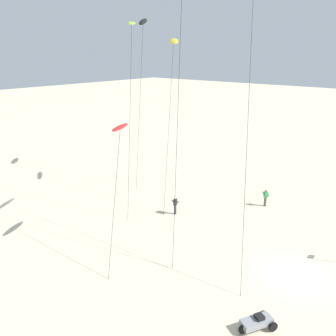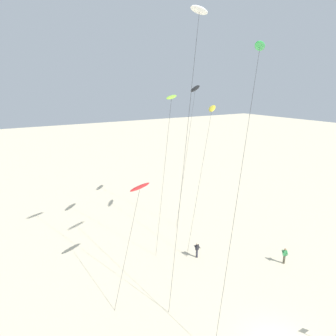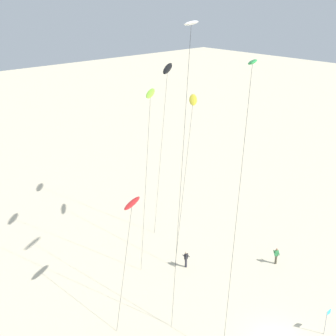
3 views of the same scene
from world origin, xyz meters
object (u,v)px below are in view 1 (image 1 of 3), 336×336
Objects in this scene: kite_yellow at (174,43)px; kite_lime at (132,26)px; kite_flyer_middle at (266,197)px; beach_buggy at (257,322)px; kite_flyer_nearest at (175,205)px; kite_red at (120,128)px; kite_black at (143,23)px.

kite_yellow is 0.93× the size of kite_lime.
kite_flyer_middle is 0.81× the size of beach_buggy.
kite_flyer_nearest is 1.00× the size of kite_flyer_middle.
kite_flyer_nearest is at bearing 3.57° from kite_red.
kite_red is 16.34m from kite_flyer_middle.
kite_flyer_middle is at bearing -38.89° from kite_flyer_nearest.
kite_flyer_nearest is (0.43, -4.36, -14.97)m from kite_lime.
kite_red is at bearing -141.98° from kite_lime.
kite_black is 18.24m from kite_red.
kite_lime reaches higher than beach_buggy.
beach_buggy is at bearing -96.72° from kite_red.
kite_yellow is at bearing 40.89° from kite_flyer_nearest.
kite_flyer_nearest reaches higher than beach_buggy.
kite_black is 8.39× the size of beach_buggy.
kite_flyer_nearest is at bearing -123.93° from kite_black.
beach_buggy is (-14.63, -6.35, -0.46)m from kite_flyer_middle.
beach_buggy is at bearing -128.29° from kite_yellow.
kite_black reaches higher than kite_flyer_nearest.
kite_yellow is 5.16m from kite_lime.
kite_black is 10.43× the size of kite_flyer_nearest.
kite_yellow is 13.21m from kite_red.
kite_flyer_nearest and kite_flyer_middle have the same top height.
kite_yellow is 9.12× the size of kite_flyer_middle.
kite_black is 8.80m from kite_lime.
kite_red is at bearing -158.54° from kite_yellow.
kite_lime is at bearing 175.33° from kite_yellow.
kite_black is 1.89× the size of kite_red.
kite_black is 30.57m from beach_buggy.
kite_yellow is 15.02m from kite_flyer_nearest.
kite_flyer_nearest is (-6.52, -9.69, -15.83)m from kite_black.
kite_lime is at bearing -142.51° from kite_black.
kite_lime is (-4.99, 0.41, 1.23)m from kite_yellow.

